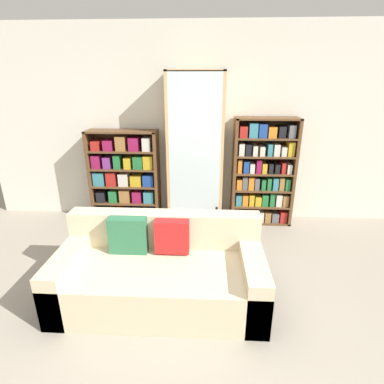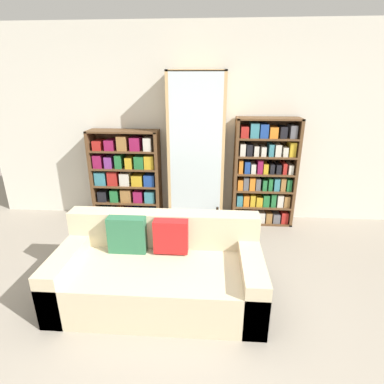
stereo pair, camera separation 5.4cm
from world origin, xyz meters
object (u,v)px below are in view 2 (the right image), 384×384
object	(u,v)px
bookshelf_left	(127,177)
display_cabinet	(196,152)
couch	(159,272)
wine_bottle	(217,221)
bookshelf_right	(264,174)

from	to	relation	value
bookshelf_left	display_cabinet	bearing A→B (deg)	-0.86
couch	bookshelf_left	size ratio (longest dim) A/B	1.42
bookshelf_left	couch	bearing A→B (deg)	-66.28
wine_bottle	display_cabinet	bearing A→B (deg)	132.09
couch	bookshelf_right	xyz separation A→B (m)	(1.20, 1.74, 0.47)
couch	display_cabinet	world-z (taller)	display_cabinet
bookshelf_left	wine_bottle	xyz separation A→B (m)	(1.32, -0.36, -0.50)
couch	bookshelf_right	distance (m)	2.16
couch	wine_bottle	size ratio (longest dim) A/B	5.26
couch	wine_bottle	distance (m)	1.49
bookshelf_left	wine_bottle	size ratio (longest dim) A/B	3.71
bookshelf_left	display_cabinet	xyz separation A→B (m)	(1.01, -0.02, 0.39)
bookshelf_right	couch	bearing A→B (deg)	-124.76
wine_bottle	bookshelf_left	bearing A→B (deg)	164.95
bookshelf_right	wine_bottle	distance (m)	0.94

